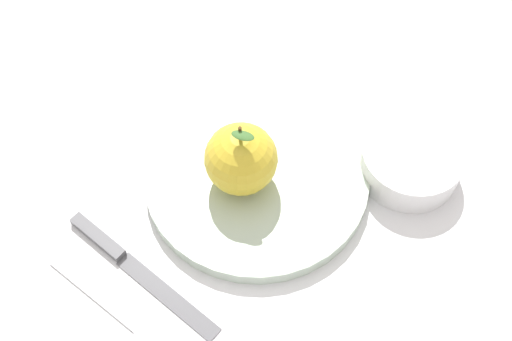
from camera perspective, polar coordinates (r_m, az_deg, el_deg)
The scene contains 6 objects.
ground_plane at distance 0.73m, azimuth -1.96°, elevation -1.78°, with size 2.40×2.40×0.00m, color silver.
dinner_plate at distance 0.73m, azimuth -0.00°, elevation -0.38°, with size 0.26×0.26×0.02m.
apple at distance 0.68m, azimuth -1.46°, elevation 1.24°, with size 0.08×0.08×0.10m.
side_bowl at distance 0.74m, azimuth 13.72°, elevation 0.93°, with size 0.11×0.11×0.04m.
knife at distance 0.70m, azimuth -11.33°, elevation -8.12°, with size 0.19×0.10×0.01m.
spoon at distance 0.66m, azimuth -10.33°, elevation -14.00°, with size 0.16×0.10×0.01m.
Camera 1 is at (0.35, -0.13, 0.63)m, focal length 44.65 mm.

